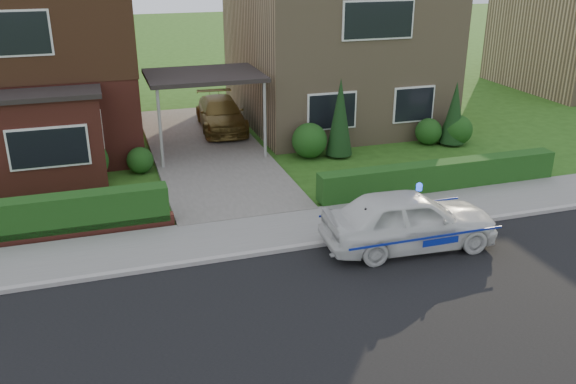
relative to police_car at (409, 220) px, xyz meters
name	(u,v)px	position (x,y,z in m)	size (l,w,h in m)	color
ground	(316,325)	(-3.19, -2.40, -0.70)	(120.00, 120.00, 0.00)	#244C14
road	(316,325)	(-3.19, -2.40, -0.70)	(60.00, 6.00, 0.02)	black
kerb	(271,251)	(-3.19, 0.65, -0.64)	(60.00, 0.16, 0.12)	#9E9993
sidewalk	(260,233)	(-3.19, 1.70, -0.65)	(60.00, 2.00, 0.10)	slate
driveway	(208,151)	(-3.19, 8.60, -0.64)	(3.80, 12.00, 0.12)	#666059
house_left	(19,37)	(-8.97, 11.50, 3.11)	(7.50, 9.53, 7.25)	maroon
house_right	(333,28)	(2.61, 11.59, 2.96)	(7.50, 8.06, 7.25)	#957C5B
carport_link	(204,77)	(-3.19, 8.55, 1.95)	(3.80, 3.00, 2.77)	black
dwarf_wall	(12,240)	(-8.99, 2.90, -0.52)	(7.70, 0.25, 0.36)	maroon
hedge_left	(14,244)	(-8.99, 3.05, -0.70)	(7.50, 0.55, 0.90)	#163C13
hedge_right	(438,191)	(2.61, 2.95, -0.70)	(7.50, 0.55, 0.80)	#163C13
shrub_left_mid	(86,161)	(-7.19, 6.90, -0.04)	(1.32, 1.32, 1.32)	#163C13
shrub_left_near	(140,160)	(-5.59, 7.20, -0.28)	(0.84, 0.84, 0.84)	#163C13
shrub_right_near	(309,141)	(0.01, 7.00, -0.10)	(1.20, 1.20, 1.20)	#163C13
shrub_right_mid	(428,132)	(4.61, 7.10, -0.22)	(0.96, 0.96, 0.96)	#163C13
shrub_right_far	(457,130)	(5.61, 6.80, -0.16)	(1.08, 1.08, 1.08)	#163C13
conifer_a	(340,120)	(1.01, 6.80, 0.60)	(0.90, 0.90, 2.60)	black
conifer_b	(454,115)	(5.41, 6.80, 0.40)	(0.90, 0.90, 2.20)	black
police_car	(409,220)	(0.00, 0.00, 0.00)	(3.80, 4.23, 1.57)	silver
driveway_car	(221,114)	(-2.19, 10.97, 0.00)	(1.65, 4.06, 1.18)	brown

